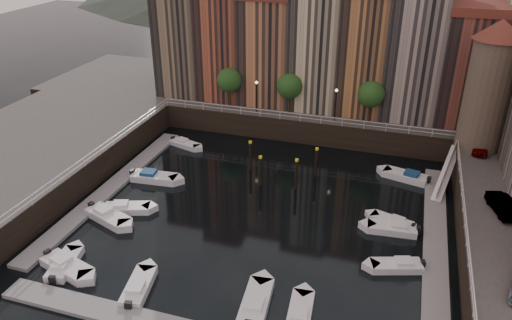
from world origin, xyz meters
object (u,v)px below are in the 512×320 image
(car_b, at_px, (502,206))
(boat_left_1, at_px, (108,216))
(boat_left_0, at_px, (66,266))
(boat_left_2, at_px, (126,208))
(car_a, at_px, (481,147))
(mooring_pilings, at_px, (281,166))
(gangway, at_px, (447,171))
(corner_tower, at_px, (489,84))

(car_b, bearing_deg, boat_left_1, 174.61)
(boat_left_0, bearing_deg, boat_left_2, 106.84)
(boat_left_2, bearing_deg, car_a, 8.96)
(mooring_pilings, height_order, boat_left_1, mooring_pilings)
(gangway, xyz_separation_m, mooring_pilings, (-16.91, -3.76, -0.27))
(corner_tower, bearing_deg, boat_left_2, -149.71)
(car_a, bearing_deg, boat_left_2, -144.64)
(mooring_pilings, bearing_deg, boat_left_0, -122.28)
(corner_tower, relative_size, mooring_pilings, 1.79)
(boat_left_1, bearing_deg, gangway, 48.19)
(gangway, xyz_separation_m, car_b, (4.01, -8.98, 1.75))
(boat_left_0, xyz_separation_m, boat_left_2, (-0.03, 9.26, -0.03))
(car_b, bearing_deg, mooring_pilings, 148.65)
(corner_tower, distance_m, mooring_pilings, 23.10)
(boat_left_1, bearing_deg, corner_tower, 51.98)
(boat_left_2, relative_size, car_a, 1.24)
(boat_left_0, relative_size, boat_left_1, 0.99)
(boat_left_2, distance_m, car_a, 37.33)
(boat_left_1, xyz_separation_m, car_b, (34.42, 7.28, 3.27))
(mooring_pilings, relative_size, car_b, 1.89)
(mooring_pilings, bearing_deg, gangway, 12.54)
(mooring_pilings, bearing_deg, car_a, 19.08)
(mooring_pilings, distance_m, boat_left_2, 16.59)
(gangway, distance_m, boat_left_0, 37.88)
(boat_left_0, distance_m, car_a, 42.47)
(gangway, xyz_separation_m, boat_left_2, (-29.54, -14.45, -1.56))
(car_a, distance_m, car_b, 12.20)
(gangway, distance_m, boat_left_1, 34.52)
(car_a, bearing_deg, car_b, -79.17)
(gangway, height_order, boat_left_2, gangway)
(mooring_pilings, relative_size, boat_left_2, 1.62)
(boat_left_2, bearing_deg, boat_left_1, -135.11)
(boat_left_2, xyz_separation_m, car_b, (33.54, 5.46, 3.31))
(boat_left_0, xyz_separation_m, car_a, (32.71, 26.90, 3.26))
(boat_left_1, height_order, car_b, car_b)
(mooring_pilings, distance_m, car_a, 21.37)
(gangway, distance_m, car_a, 4.84)
(boat_left_2, bearing_deg, corner_tower, 10.93)
(boat_left_0, bearing_deg, corner_tower, 57.69)
(car_a, bearing_deg, boat_left_1, -142.90)
(mooring_pilings, distance_m, boat_left_0, 23.62)
(corner_tower, relative_size, boat_left_1, 2.62)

